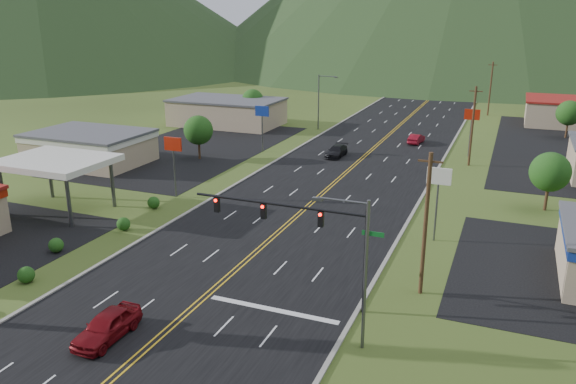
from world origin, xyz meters
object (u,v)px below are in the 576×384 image
at_px(traffic_signal, 306,227).
at_px(car_dark_mid, 336,151).
at_px(streetlight_west, 320,98).
at_px(car_red_far, 416,139).
at_px(streetlight_east, 360,265).
at_px(car_red_near, 107,326).
at_px(gas_canopy, 55,163).

distance_m(traffic_signal, car_dark_mid, 40.55).
xyz_separation_m(streetlight_west, car_red_far, (16.77, -4.77, -4.48)).
bearing_deg(streetlight_west, traffic_signal, -72.03).
distance_m(streetlight_east, car_red_near, 15.35).
xyz_separation_m(gas_canopy, car_red_near, (19.26, -16.77, -4.04)).
height_order(car_dark_mid, car_red_far, car_dark_mid).
relative_size(streetlight_west, car_dark_mid, 1.81).
distance_m(traffic_signal, car_red_near, 13.50).
bearing_deg(gas_canopy, traffic_signal, -15.70).
height_order(car_red_near, car_dark_mid, car_red_near).
bearing_deg(gas_canopy, car_red_far, 57.92).
bearing_deg(streetlight_west, car_red_far, -15.89).
height_order(streetlight_east, car_dark_mid, streetlight_east).
distance_m(streetlight_east, car_dark_mid, 45.68).
relative_size(traffic_signal, car_red_far, 3.07).
distance_m(streetlight_west, car_red_far, 18.00).
bearing_deg(car_red_near, car_red_far, 82.13).
bearing_deg(car_red_far, gas_canopy, 65.15).
bearing_deg(streetlight_west, car_dark_mid, -64.27).
bearing_deg(gas_canopy, streetlight_east, -19.88).
bearing_deg(traffic_signal, gas_canopy, 164.30).
bearing_deg(traffic_signal, car_red_far, 91.56).
relative_size(streetlight_east, streetlight_west, 1.00).
relative_size(streetlight_east, car_dark_mid, 1.81).
relative_size(gas_canopy, car_red_near, 2.05).
bearing_deg(streetlight_east, traffic_signal, 139.61).
bearing_deg(streetlight_east, gas_canopy, 160.12).
distance_m(streetlight_west, gas_canopy, 49.10).
height_order(car_red_near, car_red_far, car_red_near).
distance_m(car_red_near, car_dark_mid, 47.81).
bearing_deg(car_red_far, streetlight_west, -8.66).
bearing_deg(gas_canopy, car_red_near, -41.06).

